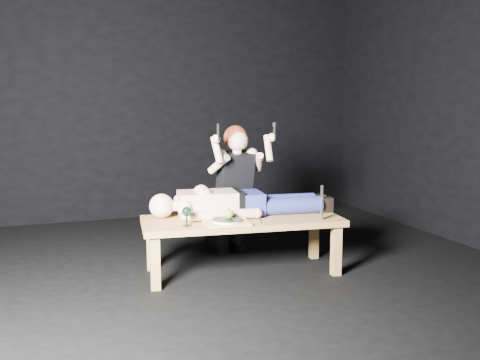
{
  "coord_description": "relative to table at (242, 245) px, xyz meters",
  "views": [
    {
      "loc": [
        -1.19,
        -3.66,
        1.35
      ],
      "look_at": [
        0.18,
        0.17,
        0.75
      ],
      "focal_mm": 38.56,
      "sensor_mm": 36.0,
      "label": 1
    }
  ],
  "objects": [
    {
      "name": "spoon_flat",
      "position": [
        -0.04,
        -0.07,
        0.23
      ],
      "size": [
        0.09,
        0.16,
        0.01
      ],
      "primitive_type": "cube",
      "rotation": [
        0.0,
        0.0,
        0.44
      ],
      "color": "#B2B2B7",
      "rests_on": "table"
    },
    {
      "name": "apple",
      "position": [
        -0.16,
        -0.15,
        0.3
      ],
      "size": [
        0.07,
        0.07,
        0.07
      ],
      "primitive_type": "sphere",
      "color": "#459222",
      "rests_on": "plate"
    },
    {
      "name": "kneeling_woman",
      "position": [
        0.11,
        0.57,
        0.38
      ],
      "size": [
        0.7,
        0.77,
        1.2
      ],
      "primitive_type": null,
      "rotation": [
        0.0,
        0.0,
        0.09
      ],
      "color": "black",
      "rests_on": "ground"
    },
    {
      "name": "goblet",
      "position": [
        -0.48,
        -0.12,
        0.3
      ],
      "size": [
        0.08,
        0.08,
        0.15
      ],
      "primitive_type": null,
      "rotation": [
        0.0,
        0.0,
        -0.11
      ],
      "color": "black",
      "rests_on": "table"
    },
    {
      "name": "plate",
      "position": [
        -0.18,
        -0.16,
        0.25
      ],
      "size": [
        0.25,
        0.25,
        0.02
      ],
      "primitive_type": "cylinder",
      "rotation": [
        0.0,
        0.0,
        -0.11
      ],
      "color": "white",
      "rests_on": "serving_tray"
    },
    {
      "name": "lying_man",
      "position": [
        0.06,
        0.13,
        0.35
      ],
      "size": [
        1.53,
        0.62,
        0.25
      ],
      "primitive_type": null,
      "rotation": [
        0.0,
        0.0,
        -0.11
      ],
      "color": "#E4B294",
      "rests_on": "table"
    },
    {
      "name": "back_wall",
      "position": [
        -0.18,
        2.38,
        1.27
      ],
      "size": [
        5.0,
        0.0,
        5.0
      ],
      "primitive_type": "plane",
      "rotation": [
        1.57,
        0.0,
        0.0
      ],
      "color": "black",
      "rests_on": "ground"
    },
    {
      "name": "carving_knife",
      "position": [
        0.57,
        -0.26,
        0.36
      ],
      "size": [
        0.04,
        0.04,
        0.27
      ],
      "primitive_type": null,
      "rotation": [
        0.0,
        0.0,
        -0.11
      ],
      "color": "#B2B2B7",
      "rests_on": "table"
    },
    {
      "name": "fork_flat",
      "position": [
        -0.36,
        -0.17,
        0.23
      ],
      "size": [
        0.02,
        0.17,
        0.01
      ],
      "primitive_type": "cube",
      "rotation": [
        0.0,
        0.0,
        0.04
      ],
      "color": "#B2B2B7",
      "rests_on": "table"
    },
    {
      "name": "knife_flat",
      "position": [
        0.08,
        -0.18,
        0.23
      ],
      "size": [
        0.07,
        0.16,
        0.01
      ],
      "primitive_type": "cube",
      "rotation": [
        0.0,
        0.0,
        -0.34
      ],
      "color": "#B2B2B7",
      "rests_on": "table"
    },
    {
      "name": "serving_tray",
      "position": [
        -0.18,
        -0.16,
        0.24
      ],
      "size": [
        0.36,
        0.28,
        0.02
      ],
      "primitive_type": "cube",
      "rotation": [
        0.0,
        0.0,
        -0.11
      ],
      "color": "tan",
      "rests_on": "table"
    },
    {
      "name": "table",
      "position": [
        0.0,
        0.0,
        0.0
      ],
      "size": [
        1.64,
        0.76,
        0.45
      ],
      "primitive_type": "cube",
      "rotation": [
        0.0,
        0.0,
        -0.11
      ],
      "color": "#AE7D40",
      "rests_on": "ground"
    },
    {
      "name": "ground",
      "position": [
        -0.18,
        -0.12,
        -0.23
      ],
      "size": [
        5.0,
        5.0,
        0.0
      ],
      "primitive_type": "plane",
      "color": "black",
      "rests_on": "ground"
    }
  ]
}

